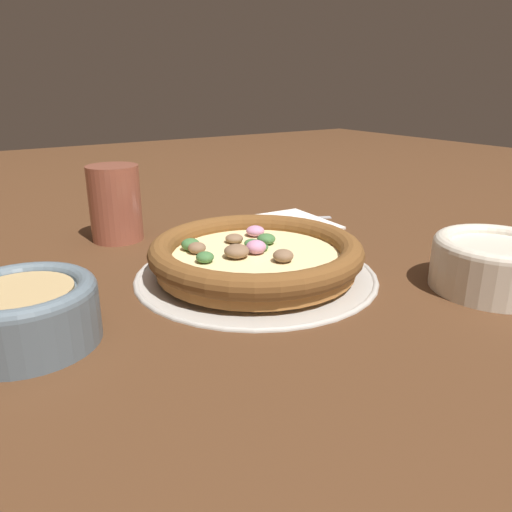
{
  "coord_description": "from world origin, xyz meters",
  "views": [
    {
      "loc": [
        -0.5,
        0.32,
        0.24
      ],
      "look_at": [
        0.0,
        0.0,
        0.03
      ],
      "focal_mm": 35.0,
      "sensor_mm": 36.0,
      "label": 1
    }
  ],
  "objects_px": {
    "napkin": "(289,222)",
    "drinking_cup": "(115,203)",
    "bowl_far": "(494,262)",
    "pizza_tray": "(256,273)",
    "bowl_near": "(25,311)",
    "pizza": "(256,254)",
    "fork": "(272,219)"
  },
  "relations": [
    {
      "from": "pizza_tray",
      "to": "drinking_cup",
      "type": "bearing_deg",
      "value": 21.12
    },
    {
      "from": "pizza",
      "to": "bowl_far",
      "type": "relative_size",
      "value": 1.89
    },
    {
      "from": "pizza_tray",
      "to": "bowl_near",
      "type": "xyz_separation_m",
      "value": [
        -0.03,
        0.27,
        0.03
      ]
    },
    {
      "from": "pizza",
      "to": "fork",
      "type": "height_order",
      "value": "pizza"
    },
    {
      "from": "pizza",
      "to": "napkin",
      "type": "xyz_separation_m",
      "value": [
        0.17,
        -0.18,
        -0.02
      ]
    },
    {
      "from": "pizza",
      "to": "pizza_tray",
      "type": "bearing_deg",
      "value": -149.99
    },
    {
      "from": "napkin",
      "to": "pizza",
      "type": "bearing_deg",
      "value": 133.4
    },
    {
      "from": "bowl_near",
      "to": "fork",
      "type": "height_order",
      "value": "bowl_near"
    },
    {
      "from": "bowl_far",
      "to": "fork",
      "type": "relative_size",
      "value": 0.79
    },
    {
      "from": "bowl_near",
      "to": "bowl_far",
      "type": "xyz_separation_m",
      "value": [
        -0.16,
        -0.49,
        0.0
      ]
    },
    {
      "from": "bowl_near",
      "to": "napkin",
      "type": "xyz_separation_m",
      "value": [
        0.2,
        -0.46,
        -0.03
      ]
    },
    {
      "from": "bowl_near",
      "to": "fork",
      "type": "bearing_deg",
      "value": -62.13
    },
    {
      "from": "napkin",
      "to": "drinking_cup",
      "type": "bearing_deg",
      "value": 74.57
    },
    {
      "from": "pizza",
      "to": "bowl_far",
      "type": "height_order",
      "value": "bowl_far"
    },
    {
      "from": "bowl_near",
      "to": "napkin",
      "type": "distance_m",
      "value": 0.5
    },
    {
      "from": "drinking_cup",
      "to": "napkin",
      "type": "bearing_deg",
      "value": -105.43
    },
    {
      "from": "pizza",
      "to": "fork",
      "type": "bearing_deg",
      "value": -39.35
    },
    {
      "from": "pizza_tray",
      "to": "bowl_near",
      "type": "relative_size",
      "value": 2.28
    },
    {
      "from": "bowl_far",
      "to": "drinking_cup",
      "type": "relative_size",
      "value": 1.24
    },
    {
      "from": "pizza",
      "to": "bowl_near",
      "type": "distance_m",
      "value": 0.28
    },
    {
      "from": "pizza",
      "to": "fork",
      "type": "distance_m",
      "value": 0.27
    },
    {
      "from": "bowl_far",
      "to": "fork",
      "type": "xyz_separation_m",
      "value": [
        0.4,
        0.04,
        -0.03
      ]
    },
    {
      "from": "pizza",
      "to": "bowl_far",
      "type": "distance_m",
      "value": 0.29
    },
    {
      "from": "drinking_cup",
      "to": "napkin",
      "type": "xyz_separation_m",
      "value": [
        -0.08,
        -0.28,
        -0.05
      ]
    },
    {
      "from": "bowl_near",
      "to": "pizza",
      "type": "bearing_deg",
      "value": -84.58
    },
    {
      "from": "pizza_tray",
      "to": "pizza",
      "type": "distance_m",
      "value": 0.02
    },
    {
      "from": "drinking_cup",
      "to": "fork",
      "type": "distance_m",
      "value": 0.28
    },
    {
      "from": "bowl_far",
      "to": "napkin",
      "type": "distance_m",
      "value": 0.36
    },
    {
      "from": "pizza_tray",
      "to": "napkin",
      "type": "relative_size",
      "value": 1.98
    },
    {
      "from": "bowl_far",
      "to": "napkin",
      "type": "height_order",
      "value": "bowl_far"
    },
    {
      "from": "bowl_far",
      "to": "fork",
      "type": "distance_m",
      "value": 0.4
    },
    {
      "from": "bowl_far",
      "to": "pizza_tray",
      "type": "bearing_deg",
      "value": 48.49
    }
  ]
}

